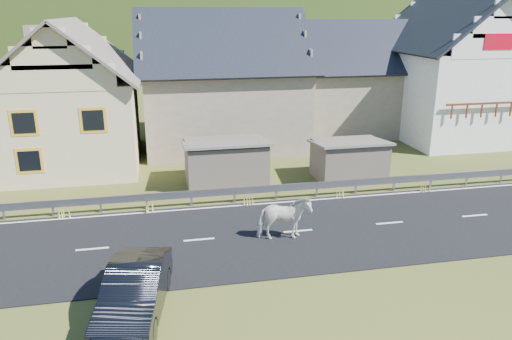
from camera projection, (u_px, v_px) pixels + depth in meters
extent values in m
plane|color=#343F1A|center=(298.00, 232.00, 20.21)|extent=(160.00, 160.00, 0.00)
cube|color=black|center=(298.00, 231.00, 20.20)|extent=(60.00, 7.00, 0.04)
cube|color=silver|center=(298.00, 231.00, 20.19)|extent=(60.00, 6.60, 0.01)
cube|color=#93969B|center=(276.00, 188.00, 23.46)|extent=(28.00, 0.08, 0.34)
cube|color=#93969B|center=(3.00, 212.00, 21.27)|extent=(0.10, 0.06, 0.70)
cube|color=#93969B|center=(53.00, 209.00, 21.65)|extent=(0.10, 0.06, 0.70)
cube|color=#93969B|center=(101.00, 205.00, 22.03)|extent=(0.10, 0.06, 0.70)
cube|color=#93969B|center=(147.00, 202.00, 22.41)|extent=(0.10, 0.06, 0.70)
cube|color=#93969B|center=(191.00, 199.00, 22.79)|extent=(0.10, 0.06, 0.70)
cube|color=#93969B|center=(235.00, 196.00, 23.17)|extent=(0.10, 0.06, 0.70)
cube|color=#93969B|center=(276.00, 193.00, 23.55)|extent=(0.10, 0.06, 0.70)
cube|color=#93969B|center=(317.00, 190.00, 23.93)|extent=(0.10, 0.06, 0.70)
cube|color=#93969B|center=(356.00, 187.00, 24.31)|extent=(0.10, 0.06, 0.70)
cube|color=#93969B|center=(394.00, 184.00, 24.69)|extent=(0.10, 0.06, 0.70)
cube|color=#93969B|center=(431.00, 182.00, 25.07)|extent=(0.10, 0.06, 0.70)
cube|color=#93969B|center=(466.00, 179.00, 25.45)|extent=(0.10, 0.06, 0.70)
cube|color=#93969B|center=(501.00, 177.00, 25.83)|extent=(0.10, 0.06, 0.70)
cube|color=#6E6155|center=(226.00, 163.00, 25.55)|extent=(4.30, 3.30, 2.40)
cube|color=#6E6155|center=(349.00, 160.00, 26.35)|extent=(3.80, 2.90, 2.20)
cube|color=beige|center=(74.00, 121.00, 28.74)|extent=(7.00, 9.00, 5.00)
cube|color=gold|center=(24.00, 123.00, 23.96)|extent=(1.30, 0.12, 1.30)
cube|color=gold|center=(93.00, 120.00, 24.57)|extent=(1.30, 0.12, 1.30)
cube|color=gold|center=(30.00, 161.00, 24.54)|extent=(1.30, 0.12, 1.30)
cube|color=gray|center=(33.00, 47.00, 28.52)|extent=(0.70, 0.70, 2.40)
cube|color=gray|center=(222.00, 106.00, 33.24)|extent=(10.00, 9.00, 5.00)
cube|color=gray|center=(352.00, 99.00, 37.07)|extent=(9.00, 8.00, 4.60)
cube|color=white|center=(448.00, 93.00, 35.19)|extent=(8.00, 10.00, 6.00)
cube|color=#BC0417|center=(504.00, 42.00, 29.34)|extent=(2.60, 0.06, 0.90)
cube|color=#622A14|center=(497.00, 103.00, 30.23)|extent=(6.80, 0.12, 0.12)
ellipsoid|color=#1F300F|center=(181.00, 87.00, 195.20)|extent=(440.00, 280.00, 260.00)
imported|color=silver|center=(284.00, 218.00, 19.23)|extent=(1.10, 2.14, 1.76)
imported|color=black|center=(134.00, 292.00, 14.48)|extent=(2.35, 4.82, 1.52)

